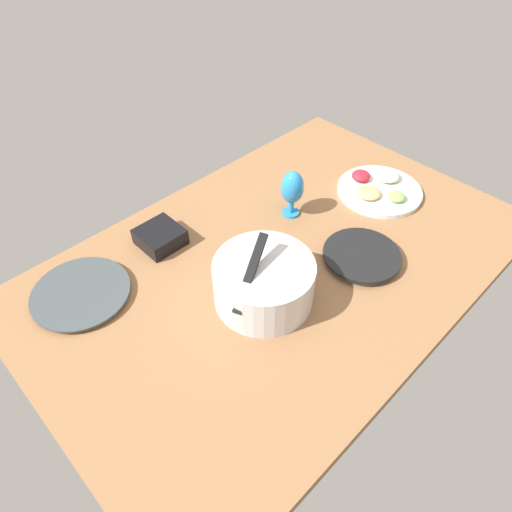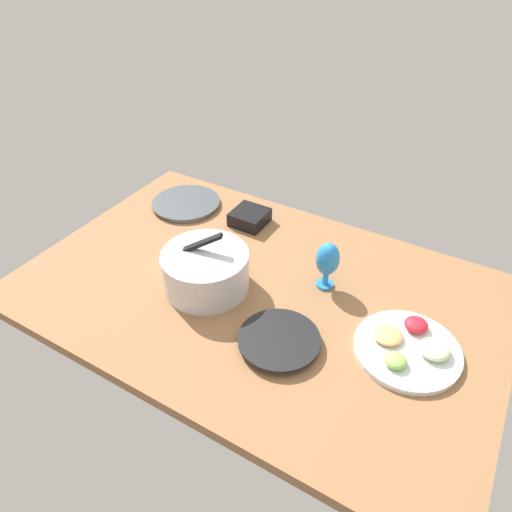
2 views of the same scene
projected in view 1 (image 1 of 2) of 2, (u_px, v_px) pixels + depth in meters
ground_plane at (281, 263)px, 149.02cm from camera, size 160.00×104.00×4.00cm
dinner_plate_left at (362, 256)px, 146.22cm from camera, size 24.74×24.74×2.85cm
dinner_plate_right at (81, 294)px, 135.82cm from camera, size 28.96×28.96×1.97cm
mixing_bowl at (264, 281)px, 130.60cm from camera, size 29.64×28.99×20.80cm
fruit_platter at (379, 189)px, 171.53cm from camera, size 31.14×31.14×5.15cm
hurricane_glass_blue at (292, 189)px, 155.96cm from camera, size 7.99×7.99×17.60cm
square_bowl_black at (160, 236)px, 150.62cm from camera, size 13.41×13.41×5.56cm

